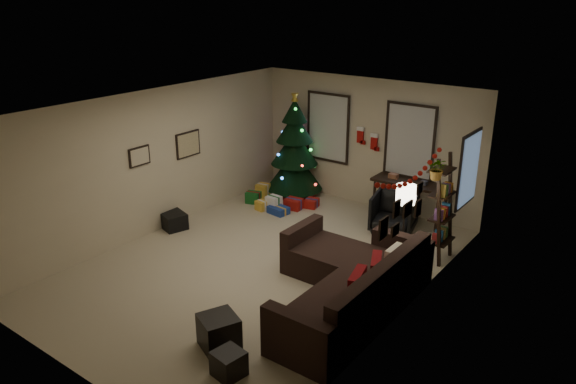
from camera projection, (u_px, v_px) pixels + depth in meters
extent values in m
plane|color=tan|center=(262.00, 265.00, 9.27)|extent=(7.00, 7.00, 0.00)
plane|color=white|center=(259.00, 106.00, 8.33)|extent=(7.00, 7.00, 0.00)
plane|color=#C4B695|center=(367.00, 143.00, 11.44)|extent=(5.00, 0.00, 5.00)
plane|color=#C4B695|center=(63.00, 275.00, 6.17)|extent=(5.00, 0.00, 5.00)
plane|color=#C4B695|center=(156.00, 162.00, 10.20)|extent=(0.00, 7.00, 7.00)
plane|color=#C4B695|center=(405.00, 227.00, 7.40)|extent=(0.00, 7.00, 7.00)
cube|color=#728CB2|center=(328.00, 127.00, 11.88)|extent=(0.94, 0.02, 1.35)
cube|color=beige|center=(328.00, 127.00, 11.88)|extent=(0.94, 0.03, 1.35)
cube|color=#728CB2|center=(410.00, 141.00, 10.81)|extent=(0.94, 0.02, 1.35)
cube|color=beige|center=(410.00, 141.00, 10.81)|extent=(0.94, 0.03, 1.35)
cube|color=#728CB2|center=(470.00, 169.00, 9.29)|extent=(0.05, 0.27, 1.17)
cube|color=beige|center=(470.00, 169.00, 9.29)|extent=(0.05, 0.45, 1.17)
cylinder|color=black|center=(294.00, 187.00, 12.47)|extent=(0.09, 0.09, 0.28)
cone|color=black|center=(294.00, 170.00, 12.33)|extent=(1.26, 1.26, 0.88)
cone|color=black|center=(295.00, 148.00, 12.15)|extent=(1.04, 1.04, 0.74)
cone|color=black|center=(295.00, 127.00, 11.99)|extent=(0.82, 0.82, 0.65)
cone|color=black|center=(295.00, 110.00, 11.86)|extent=(0.56, 0.56, 0.51)
cylinder|color=maroon|center=(294.00, 192.00, 12.51)|extent=(1.02, 1.02, 0.04)
cube|color=gold|center=(262.00, 205.00, 11.53)|extent=(0.22, 0.22, 0.20)
cube|color=maroon|center=(294.00, 204.00, 11.59)|extent=(0.35, 0.28, 0.22)
cube|color=silver|center=(274.00, 203.00, 11.52)|extent=(0.28, 0.25, 0.30)
cube|color=navy|center=(278.00, 210.00, 11.36)|extent=(0.40, 0.30, 0.15)
cube|color=#14591E|center=(253.00, 197.00, 11.90)|extent=(0.30, 0.22, 0.25)
cube|color=gold|center=(263.00, 190.00, 12.29)|extent=(0.26, 0.26, 0.28)
cube|color=maroon|center=(312.00, 203.00, 11.68)|extent=(0.25, 0.30, 0.18)
cube|color=black|center=(356.00, 301.00, 7.77)|extent=(0.99, 2.65, 0.46)
cube|color=black|center=(383.00, 280.00, 7.38)|extent=(0.20, 2.65, 0.46)
cube|color=black|center=(297.00, 342.00, 6.65)|extent=(0.99, 0.20, 0.73)
cube|color=black|center=(401.00, 256.00, 8.79)|extent=(0.99, 0.20, 0.73)
cube|color=black|center=(330.00, 260.00, 8.93)|extent=(0.94, 0.99, 0.46)
cube|color=black|center=(302.00, 244.00, 9.19)|extent=(0.18, 0.99, 0.73)
cube|color=maroon|center=(357.00, 289.00, 7.28)|extent=(0.25, 0.51, 0.49)
cube|color=maroon|center=(376.00, 274.00, 7.67)|extent=(0.32, 0.50, 0.49)
cube|color=beige|center=(394.00, 259.00, 8.09)|extent=(0.11, 0.40, 0.40)
cube|color=black|center=(219.00, 332.00, 7.09)|extent=(0.61, 0.61, 0.44)
cube|color=black|center=(229.00, 364.00, 6.58)|extent=(0.39, 0.39, 0.32)
cube|color=black|center=(411.00, 183.00, 10.78)|extent=(1.51, 0.54, 0.05)
cylinder|color=black|center=(374.00, 199.00, 11.13)|extent=(0.05, 0.05, 0.76)
cylinder|color=black|center=(384.00, 193.00, 11.46)|extent=(0.05, 0.05, 0.76)
cylinder|color=black|center=(437.00, 214.00, 10.39)|extent=(0.05, 0.05, 0.76)
cylinder|color=black|center=(446.00, 207.00, 10.71)|extent=(0.05, 0.05, 0.76)
imported|color=black|center=(394.00, 213.00, 10.44)|extent=(0.86, 0.83, 0.75)
cube|color=black|center=(439.00, 214.00, 8.95)|extent=(0.05, 0.05, 1.85)
cube|color=black|center=(450.00, 205.00, 9.32)|extent=(0.05, 0.05, 1.85)
cube|color=black|center=(440.00, 240.00, 9.35)|extent=(0.30, 0.51, 0.03)
cube|color=black|center=(442.00, 218.00, 9.21)|extent=(0.30, 0.51, 0.03)
cube|color=black|center=(444.00, 195.00, 9.06)|extent=(0.30, 0.51, 0.03)
cube|color=black|center=(447.00, 171.00, 8.92)|extent=(0.30, 0.51, 0.03)
imported|color=#4C4C4C|center=(438.00, 165.00, 8.51)|extent=(0.48, 0.43, 0.47)
cylinder|color=black|center=(400.00, 269.00, 9.09)|extent=(0.26, 0.26, 0.03)
cylinder|color=black|center=(403.00, 234.00, 8.87)|extent=(0.03, 0.03, 1.25)
cylinder|color=white|center=(406.00, 194.00, 8.63)|extent=(0.31, 0.31, 0.30)
cube|color=black|center=(188.00, 144.00, 10.74)|extent=(0.04, 0.60, 0.50)
cube|color=tan|center=(188.00, 144.00, 10.74)|extent=(0.01, 0.54, 0.45)
cube|color=black|center=(139.00, 156.00, 9.83)|extent=(0.04, 0.45, 0.35)
cube|color=#C4B695|center=(139.00, 156.00, 9.83)|extent=(0.01, 0.41, 0.31)
cube|color=black|center=(383.00, 228.00, 6.89)|extent=(0.03, 0.22, 0.28)
cube|color=black|center=(397.00, 209.00, 7.11)|extent=(0.03, 0.18, 0.22)
cube|color=black|center=(395.00, 230.00, 7.21)|extent=(0.03, 0.20, 0.16)
cube|color=black|center=(408.00, 209.00, 7.41)|extent=(0.03, 0.26, 0.20)
cube|color=black|center=(418.00, 208.00, 7.71)|extent=(0.03, 0.18, 0.24)
cube|color=black|center=(420.00, 188.00, 7.60)|extent=(0.03, 0.16, 0.16)
cube|color=#990F0C|center=(360.00, 136.00, 11.44)|extent=(0.14, 0.04, 0.30)
cube|color=white|center=(361.00, 129.00, 11.38)|extent=(0.16, 0.05, 0.08)
cube|color=#990F0C|center=(363.00, 142.00, 11.44)|extent=(0.10, 0.04, 0.08)
cube|color=#990F0C|center=(374.00, 142.00, 11.28)|extent=(0.14, 0.04, 0.30)
cube|color=white|center=(374.00, 135.00, 11.23)|extent=(0.16, 0.05, 0.08)
cube|color=#990F0C|center=(377.00, 149.00, 11.28)|extent=(0.10, 0.04, 0.08)
cube|color=black|center=(172.00, 219.00, 10.69)|extent=(0.72, 0.58, 0.31)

